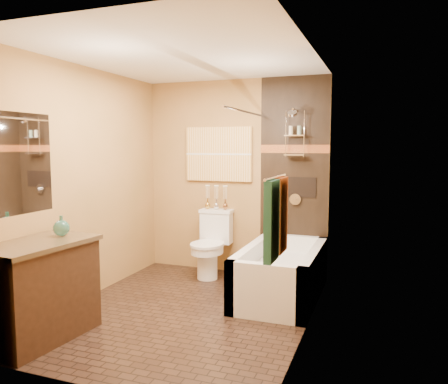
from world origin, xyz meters
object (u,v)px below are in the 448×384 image
at_px(sunset_painting, 219,154).
at_px(bathtub, 281,277).
at_px(vanity, 39,290).
at_px(toilet, 211,243).

bearing_deg(sunset_painting, bathtub, -35.51).
bearing_deg(vanity, bathtub, 51.08).
height_order(sunset_painting, vanity, sunset_painting).
bearing_deg(bathtub, toilet, 155.99).
height_order(bathtub, vanity, vanity).
xyz_separation_m(bathtub, toilet, (-1.02, 0.45, 0.20)).
distance_m(toilet, vanity, 2.31).
xyz_separation_m(toilet, vanity, (-0.71, -2.20, 0.01)).
bearing_deg(toilet, sunset_painting, 87.54).
bearing_deg(bathtub, sunset_painting, 144.49).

